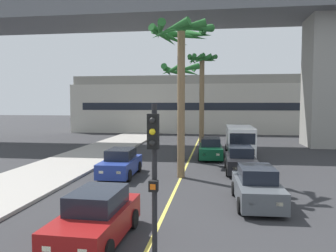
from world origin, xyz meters
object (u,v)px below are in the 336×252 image
car_queue_fifth (120,164)px  palm_tree_far_median (182,51)px  car_queue_third (257,187)px  palm_tree_near_median (202,74)px  car_queue_second (240,160)px  delivery_van (240,140)px  traffic_light_median_near (154,171)px  car_queue_front (211,149)px  car_queue_fourth (96,218)px  palm_tree_mid_median (181,85)px

car_queue_fifth → palm_tree_far_median: palm_tree_far_median is taller
car_queue_third → car_queue_fifth: (-7.15, 4.50, 0.00)m
car_queue_third → palm_tree_near_median: (-3.12, 18.98, 6.27)m
car_queue_second → car_queue_third: size_ratio=0.99×
car_queue_second → delivery_van: delivery_van is taller
palm_tree_near_median → car_queue_fifth: bearing=-105.6°
traffic_light_median_near → car_queue_third: bearing=66.4°
car_queue_front → car_queue_fifth: size_ratio=1.01×
car_queue_fourth → car_queue_fifth: size_ratio=1.01×
palm_tree_near_median → palm_tree_far_median: bearing=-92.1°
car_queue_fifth → car_queue_fourth: bearing=-78.4°
car_queue_fourth → palm_tree_far_median: size_ratio=0.48×
delivery_van → palm_tree_mid_median: bearing=-151.1°
car_queue_front → car_queue_third: (2.09, -11.39, 0.00)m
car_queue_fifth → delivery_van: 11.06m
car_queue_third → car_queue_fifth: same height
palm_tree_mid_median → car_queue_fourth: bearing=-93.9°
car_queue_fourth → delivery_van: size_ratio=0.79×
delivery_van → palm_tree_near_median: 9.06m
car_queue_front → palm_tree_near_median: palm_tree_near_median is taller
car_queue_second → palm_tree_mid_median: bearing=137.2°
palm_tree_near_median → car_queue_third: bearing=-80.7°
car_queue_fifth → palm_tree_mid_median: bearing=63.6°
car_queue_fourth → delivery_van: 18.19m
car_queue_front → palm_tree_near_median: 9.90m
car_queue_fourth → palm_tree_mid_median: size_ratio=0.58×
traffic_light_median_near → palm_tree_mid_median: (-1.22, 17.31, 2.78)m
car_queue_front → delivery_van: (2.27, 1.36, 0.57)m
car_queue_front → car_queue_fourth: (-3.20, -15.98, 0.00)m
traffic_light_median_near → palm_tree_far_median: size_ratio=0.48×
car_queue_front → car_queue_third: size_ratio=1.00×
traffic_light_median_near → palm_tree_far_median: (-0.58, 11.65, 4.38)m
car_queue_fifth → car_queue_third: bearing=-32.1°
car_queue_third → traffic_light_median_near: size_ratio=0.99×
car_queue_third → palm_tree_mid_median: size_ratio=0.58×
car_queue_third → palm_tree_far_median: bearing=128.1°
palm_tree_mid_median → palm_tree_far_median: bearing=-83.6°
car_queue_fifth → delivery_van: delivery_van is taller
traffic_light_median_near → car_queue_second: bearing=78.1°
car_queue_third → car_queue_second: bearing=91.8°
delivery_van → palm_tree_near_median: size_ratio=0.58×
car_queue_fourth → traffic_light_median_near: size_ratio=0.99×
car_queue_second → traffic_light_median_near: 13.98m
delivery_van → palm_tree_far_median: size_ratio=0.61×
palm_tree_mid_median → palm_tree_near_median: bearing=82.4°
car_queue_third → palm_tree_mid_median: 12.13m
delivery_van → car_queue_front: bearing=-149.1°
traffic_light_median_near → palm_tree_far_median: 12.46m
palm_tree_near_median → palm_tree_far_median: palm_tree_near_median is taller
car_queue_front → palm_tree_mid_median: size_ratio=0.58×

